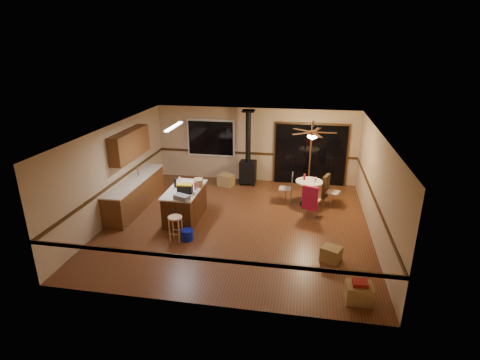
% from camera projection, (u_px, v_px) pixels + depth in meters
% --- Properties ---
extents(floor, '(7.00, 7.00, 0.00)m').
position_uv_depth(floor, '(238.00, 223.00, 10.32)').
color(floor, '#5A2F19').
rests_on(floor, ground).
extents(ceiling, '(7.00, 7.00, 0.00)m').
position_uv_depth(ceiling, '(238.00, 130.00, 9.43)').
color(ceiling, silver).
rests_on(ceiling, ground).
extents(wall_back, '(7.00, 0.00, 7.00)m').
position_uv_depth(wall_back, '(256.00, 145.00, 13.11)').
color(wall_back, tan).
rests_on(wall_back, ground).
extents(wall_front, '(7.00, 0.00, 7.00)m').
position_uv_depth(wall_front, '(203.00, 245.00, 6.64)').
color(wall_front, tan).
rests_on(wall_front, ground).
extents(wall_left, '(0.00, 7.00, 7.00)m').
position_uv_depth(wall_left, '(115.00, 171.00, 10.44)').
color(wall_left, tan).
rests_on(wall_left, ground).
extents(wall_right, '(0.00, 7.00, 7.00)m').
position_uv_depth(wall_right, '(376.00, 187.00, 9.31)').
color(wall_right, tan).
rests_on(wall_right, ground).
extents(chair_rail, '(7.00, 7.00, 0.08)m').
position_uv_depth(chair_rail, '(238.00, 189.00, 9.98)').
color(chair_rail, '#38220E').
rests_on(chair_rail, ground).
extents(window, '(1.72, 0.10, 1.32)m').
position_uv_depth(window, '(211.00, 138.00, 13.26)').
color(window, black).
rests_on(window, ground).
extents(sliding_door, '(2.52, 0.10, 2.10)m').
position_uv_depth(sliding_door, '(310.00, 155.00, 12.85)').
color(sliding_door, black).
rests_on(sliding_door, ground).
extents(lower_cabinets, '(0.60, 3.00, 0.86)m').
position_uv_depth(lower_cabinets, '(136.00, 194.00, 11.15)').
color(lower_cabinets, brown).
rests_on(lower_cabinets, ground).
extents(countertop, '(0.64, 3.04, 0.04)m').
position_uv_depth(countertop, '(134.00, 180.00, 11.00)').
color(countertop, beige).
rests_on(countertop, lower_cabinets).
extents(upper_cabinets, '(0.35, 2.00, 0.80)m').
position_uv_depth(upper_cabinets, '(130.00, 144.00, 10.85)').
color(upper_cabinets, brown).
rests_on(upper_cabinets, ground).
extents(kitchen_island, '(0.88, 1.68, 0.90)m').
position_uv_depth(kitchen_island, '(185.00, 204.00, 10.41)').
color(kitchen_island, '#422210').
rests_on(kitchen_island, ground).
extents(wood_stove, '(0.55, 0.50, 2.52)m').
position_uv_depth(wood_stove, '(248.00, 164.00, 12.93)').
color(wood_stove, black).
rests_on(wood_stove, ground).
extents(ceiling_fan, '(0.24, 0.24, 0.55)m').
position_uv_depth(ceiling_fan, '(313.00, 134.00, 10.70)').
color(ceiling_fan, brown).
rests_on(ceiling_fan, ceiling).
extents(fluorescent_strip, '(0.10, 1.20, 0.04)m').
position_uv_depth(fluorescent_strip, '(174.00, 127.00, 10.01)').
color(fluorescent_strip, white).
rests_on(fluorescent_strip, ceiling).
extents(toolbox_grey, '(0.46, 0.36, 0.12)m').
position_uv_depth(toolbox_grey, '(182.00, 197.00, 9.54)').
color(toolbox_grey, slate).
rests_on(toolbox_grey, kitchen_island).
extents(toolbox_black, '(0.41, 0.23, 0.22)m').
position_uv_depth(toolbox_black, '(185.00, 189.00, 9.96)').
color(toolbox_black, black).
rests_on(toolbox_black, kitchen_island).
extents(toolbox_yellow_lid, '(0.42, 0.24, 0.03)m').
position_uv_depth(toolbox_yellow_lid, '(185.00, 185.00, 9.92)').
color(toolbox_yellow_lid, gold).
rests_on(toolbox_yellow_lid, toolbox_black).
extents(box_on_island, '(0.28, 0.34, 0.20)m').
position_uv_depth(box_on_island, '(198.00, 183.00, 10.44)').
color(box_on_island, '#9B7A45').
rests_on(box_on_island, kitchen_island).
extents(bottle_dark, '(0.09, 0.09, 0.27)m').
position_uv_depth(bottle_dark, '(175.00, 183.00, 10.33)').
color(bottle_dark, black).
rests_on(bottle_dark, kitchen_island).
extents(bottle_pink, '(0.08, 0.08, 0.22)m').
position_uv_depth(bottle_pink, '(195.00, 186.00, 10.16)').
color(bottle_pink, '#D84C8C').
rests_on(bottle_pink, kitchen_island).
extents(bottle_white, '(0.06, 0.06, 0.17)m').
position_uv_depth(bottle_white, '(180.00, 180.00, 10.67)').
color(bottle_white, white).
rests_on(bottle_white, kitchen_island).
extents(bar_stool, '(0.40, 0.40, 0.65)m').
position_uv_depth(bar_stool, '(176.00, 228.00, 9.31)').
color(bar_stool, tan).
rests_on(bar_stool, floor).
extents(blue_bucket, '(0.39, 0.39, 0.27)m').
position_uv_depth(blue_bucket, '(187.00, 235.00, 9.40)').
color(blue_bucket, '#0D1BB7').
rests_on(blue_bucket, floor).
extents(dining_table, '(0.81, 0.81, 0.78)m').
position_uv_depth(dining_table, '(309.00, 189.00, 11.28)').
color(dining_table, black).
rests_on(dining_table, ground).
extents(glass_red, '(0.08, 0.08, 0.18)m').
position_uv_depth(glass_red, '(304.00, 177.00, 11.28)').
color(glass_red, '#590C14').
rests_on(glass_red, dining_table).
extents(glass_cream, '(0.07, 0.07, 0.15)m').
position_uv_depth(glass_cream, '(316.00, 180.00, 11.09)').
color(glass_cream, beige).
rests_on(glass_cream, dining_table).
extents(chair_left, '(0.41, 0.40, 0.51)m').
position_uv_depth(chair_left, '(289.00, 185.00, 11.45)').
color(chair_left, tan).
rests_on(chair_left, ground).
extents(chair_near, '(0.55, 0.57, 0.70)m').
position_uv_depth(chair_near, '(310.00, 198.00, 10.44)').
color(chair_near, tan).
rests_on(chair_near, ground).
extents(chair_right, '(0.57, 0.55, 0.70)m').
position_uv_depth(chair_right, '(327.00, 186.00, 11.28)').
color(chair_right, tan).
rests_on(chair_right, ground).
extents(box_under_window, '(0.61, 0.54, 0.40)m').
position_uv_depth(box_under_window, '(226.00, 180.00, 12.95)').
color(box_under_window, '#9B7A45').
rests_on(box_under_window, floor).
extents(box_corner_a, '(0.49, 0.42, 0.37)m').
position_uv_depth(box_corner_a, '(359.00, 293.00, 7.13)').
color(box_corner_a, '#9B7A45').
rests_on(box_corner_a, floor).
extents(box_corner_b, '(0.53, 0.50, 0.34)m').
position_uv_depth(box_corner_b, '(331.00, 254.00, 8.48)').
color(box_corner_b, '#9B7A45').
rests_on(box_corner_b, floor).
extents(box_small_red, '(0.29, 0.24, 0.08)m').
position_uv_depth(box_small_red, '(360.00, 283.00, 7.05)').
color(box_small_red, maroon).
rests_on(box_small_red, box_corner_a).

